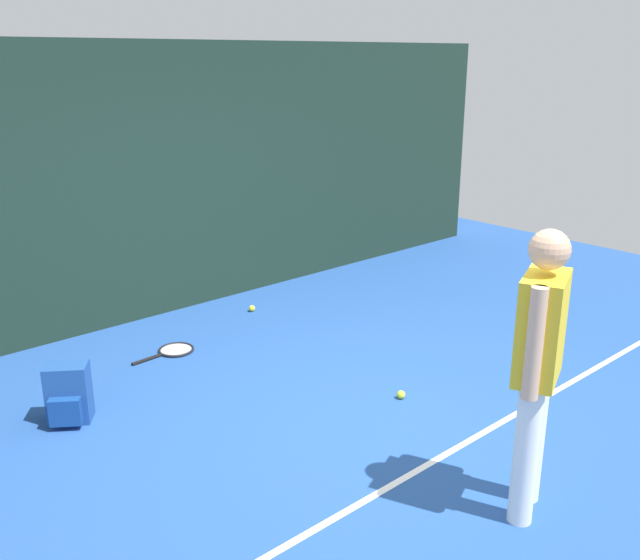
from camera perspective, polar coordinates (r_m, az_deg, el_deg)
The scene contains 8 objects.
ground_plane at distance 5.23m, azimuth 2.98°, elevation -11.52°, with size 12.00×12.00×0.00m, color #234C93.
back_fence at distance 7.10m, azimuth -14.24°, elevation 7.51°, with size 10.00×0.10×2.70m, color #192D23.
court_line at distance 4.83m, azimuth 9.05°, elevation -14.43°, with size 9.00×0.05×0.00m, color white.
tennis_player at distance 4.06m, azimuth 17.31°, elevation -6.13°, with size 0.50×0.36×1.70m.
tennis_racket at distance 6.50m, azimuth -11.83°, elevation -5.64°, with size 0.62×0.34×0.03m.
backpack at distance 5.46m, azimuth -19.78°, elevation -8.78°, with size 0.37×0.38×0.44m.
tennis_ball_by_fence at distance 7.36m, azimuth -5.55°, elevation -2.31°, with size 0.07×0.07×0.07m, color #CCE033.
tennis_ball_mid_court at distance 5.57m, azimuth 6.60°, elevation -9.24°, with size 0.07×0.07×0.07m, color #CCE033.
Camera 1 is at (-3.23, -3.21, 2.57)m, focal length 39.37 mm.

